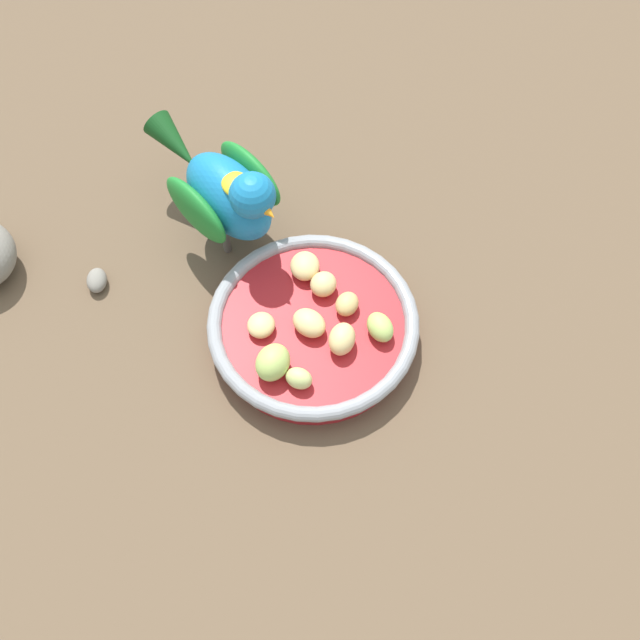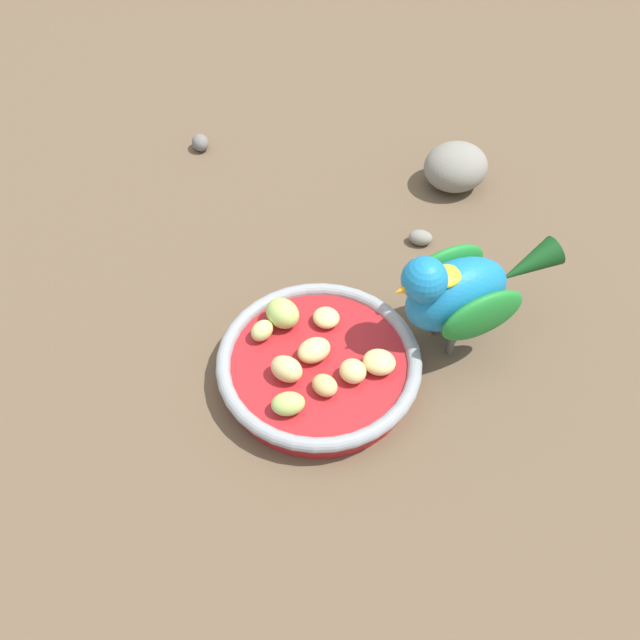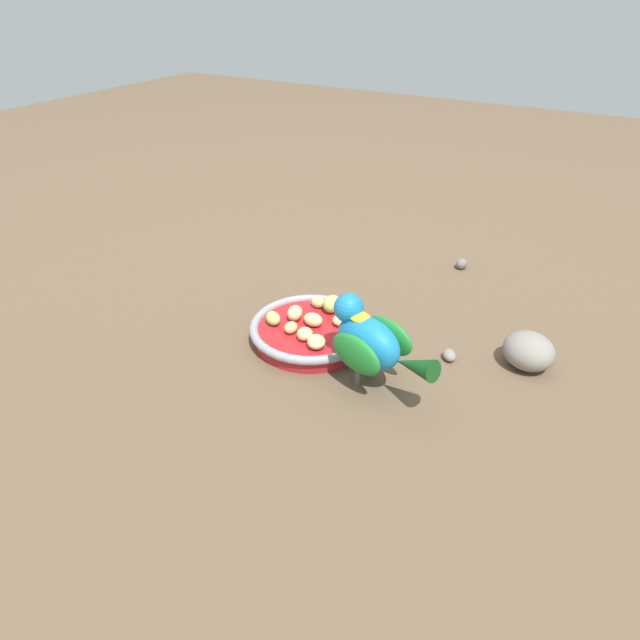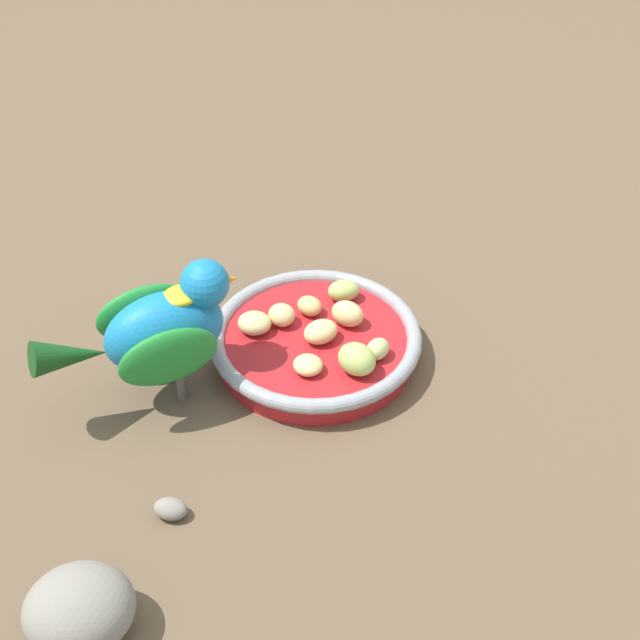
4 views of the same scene
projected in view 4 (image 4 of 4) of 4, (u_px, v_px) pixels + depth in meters
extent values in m
plane|color=brown|center=(310.00, 353.00, 0.90)|extent=(4.00, 4.00, 0.00)
cylinder|color=#AD1E23|center=(313.00, 348.00, 0.88)|extent=(0.18, 0.18, 0.02)
torus|color=#93969B|center=(313.00, 338.00, 0.87)|extent=(0.19, 0.19, 0.01)
ellipsoid|color=#E5C67F|center=(282.00, 315.00, 0.88)|extent=(0.02, 0.03, 0.02)
ellipsoid|color=#E5C67F|center=(319.00, 333.00, 0.86)|extent=(0.04, 0.03, 0.02)
ellipsoid|color=tan|center=(310.00, 306.00, 0.90)|extent=(0.02, 0.03, 0.02)
ellipsoid|color=#E5C67F|center=(255.00, 323.00, 0.88)|extent=(0.04, 0.04, 0.02)
ellipsoid|color=#E5C67F|center=(308.00, 365.00, 0.84)|extent=(0.03, 0.03, 0.01)
ellipsoid|color=#E5C67F|center=(347.00, 314.00, 0.88)|extent=(0.03, 0.04, 0.02)
ellipsoid|color=#B2CC66|center=(357.00, 359.00, 0.83)|extent=(0.03, 0.04, 0.03)
ellipsoid|color=#B2CC66|center=(344.00, 291.00, 0.91)|extent=(0.04, 0.03, 0.02)
ellipsoid|color=#C6D17A|center=(377.00, 349.00, 0.85)|extent=(0.03, 0.02, 0.02)
cylinder|color=#59544C|center=(171.00, 366.00, 0.86)|extent=(0.01, 0.01, 0.03)
cylinder|color=#59544C|center=(181.00, 385.00, 0.84)|extent=(0.01, 0.01, 0.03)
ellipsoid|color=#197AB7|center=(165.00, 331.00, 0.81)|extent=(0.12, 0.09, 0.07)
ellipsoid|color=#1E7F2D|center=(144.00, 312.00, 0.83)|extent=(0.09, 0.04, 0.05)
ellipsoid|color=#1E7F2D|center=(168.00, 357.00, 0.79)|extent=(0.09, 0.04, 0.05)
cone|color=#144719|center=(70.00, 356.00, 0.78)|extent=(0.07, 0.05, 0.04)
sphere|color=#197AB7|center=(205.00, 284.00, 0.80)|extent=(0.05, 0.05, 0.04)
cone|color=orange|center=(227.00, 280.00, 0.81)|extent=(0.02, 0.02, 0.02)
ellipsoid|color=yellow|center=(181.00, 295.00, 0.80)|extent=(0.04, 0.04, 0.01)
ellipsoid|color=gray|center=(79.00, 610.00, 0.65)|extent=(0.10, 0.10, 0.05)
ellipsoid|color=gray|center=(170.00, 509.00, 0.74)|extent=(0.03, 0.03, 0.02)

